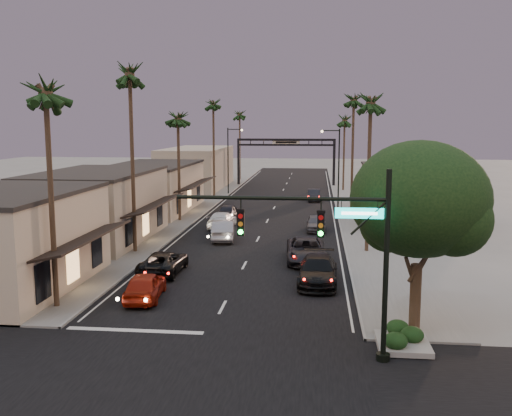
% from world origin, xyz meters
% --- Properties ---
extents(ground, '(200.00, 200.00, 0.00)m').
position_xyz_m(ground, '(0.00, 40.00, 0.00)').
color(ground, slate).
rests_on(ground, ground).
extents(road, '(14.00, 120.00, 0.02)m').
position_xyz_m(road, '(0.00, 45.00, 0.00)').
color(road, black).
rests_on(road, ground).
extents(cross_street, '(80.00, 12.00, 0.02)m').
position_xyz_m(cross_street, '(0.00, 0.00, 0.00)').
color(cross_street, black).
rests_on(cross_street, ground).
extents(sidewalk_left, '(5.00, 92.00, 0.12)m').
position_xyz_m(sidewalk_left, '(-9.50, 52.00, 0.06)').
color(sidewalk_left, slate).
rests_on(sidewalk_left, ground).
extents(sidewalk_right, '(5.00, 92.00, 0.12)m').
position_xyz_m(sidewalk_right, '(9.50, 52.00, 0.06)').
color(sidewalk_right, slate).
rests_on(sidewalk_right, ground).
extents(storefront_near, '(8.00, 12.00, 5.50)m').
position_xyz_m(storefront_near, '(-13.00, 12.00, 2.75)').
color(storefront_near, '#C1AC93').
rests_on(storefront_near, ground).
extents(storefront_mid, '(8.00, 14.00, 5.50)m').
position_xyz_m(storefront_mid, '(-13.00, 26.00, 2.75)').
color(storefront_mid, gray).
rests_on(storefront_mid, ground).
extents(storefront_far, '(8.00, 16.00, 5.00)m').
position_xyz_m(storefront_far, '(-13.00, 42.00, 2.50)').
color(storefront_far, '#C1AC93').
rests_on(storefront_far, ground).
extents(storefront_dist, '(8.00, 20.00, 6.00)m').
position_xyz_m(storefront_dist, '(-13.00, 65.00, 3.00)').
color(storefront_dist, gray).
rests_on(storefront_dist, ground).
extents(building_right, '(8.00, 18.00, 5.00)m').
position_xyz_m(building_right, '(14.00, 40.00, 2.50)').
color(building_right, gray).
rests_on(building_right, ground).
extents(traffic_signal, '(8.51, 0.22, 7.80)m').
position_xyz_m(traffic_signal, '(5.69, 4.00, 5.08)').
color(traffic_signal, black).
rests_on(traffic_signal, ground).
extents(corner_tree, '(6.20, 6.20, 8.80)m').
position_xyz_m(corner_tree, '(9.48, 7.45, 5.98)').
color(corner_tree, '#38281C').
rests_on(corner_tree, ground).
extents(planter, '(2.20, 2.60, 0.24)m').
position_xyz_m(planter, '(8.60, 5.50, 0.00)').
color(planter, gray).
rests_on(planter, ground).
extents(arch, '(15.20, 0.40, 7.27)m').
position_xyz_m(arch, '(0.00, 70.00, 5.53)').
color(arch, black).
rests_on(arch, ground).
extents(streetlight_right, '(2.13, 0.30, 9.00)m').
position_xyz_m(streetlight_right, '(6.92, 45.00, 5.33)').
color(streetlight_right, black).
rests_on(streetlight_right, ground).
extents(streetlight_left, '(2.13, 0.30, 9.00)m').
position_xyz_m(streetlight_left, '(-6.92, 58.00, 5.33)').
color(streetlight_left, black).
rests_on(streetlight_left, ground).
extents(palm_la, '(3.20, 3.20, 13.20)m').
position_xyz_m(palm_la, '(-8.60, 9.00, 11.44)').
color(palm_la, '#38281C').
rests_on(palm_la, ground).
extents(palm_lb, '(3.20, 3.20, 15.20)m').
position_xyz_m(palm_lb, '(-8.60, 22.00, 13.39)').
color(palm_lb, '#38281C').
rests_on(palm_lb, ground).
extents(palm_lc, '(3.20, 3.20, 12.20)m').
position_xyz_m(palm_lc, '(-8.60, 36.00, 10.47)').
color(palm_lc, '#38281C').
rests_on(palm_lc, ground).
extents(palm_ld, '(3.20, 3.20, 14.20)m').
position_xyz_m(palm_ld, '(-8.60, 55.00, 12.42)').
color(palm_ld, '#38281C').
rests_on(palm_ld, ground).
extents(palm_ra, '(3.20, 3.20, 13.20)m').
position_xyz_m(palm_ra, '(8.60, 24.00, 11.44)').
color(palm_ra, '#38281C').
rests_on(palm_ra, ground).
extents(palm_rb, '(3.20, 3.20, 14.20)m').
position_xyz_m(palm_rb, '(8.60, 44.00, 12.42)').
color(palm_rb, '#38281C').
rests_on(palm_rb, ground).
extents(palm_rc, '(3.20, 3.20, 12.20)m').
position_xyz_m(palm_rc, '(8.60, 64.00, 10.47)').
color(palm_rc, '#38281C').
rests_on(palm_rc, ground).
extents(palm_far, '(3.20, 3.20, 13.20)m').
position_xyz_m(palm_far, '(-8.30, 78.00, 11.44)').
color(palm_far, '#38281C').
rests_on(palm_far, ground).
extents(oncoming_red, '(2.24, 4.64, 1.53)m').
position_xyz_m(oncoming_red, '(-4.44, 10.95, 0.76)').
color(oncoming_red, maroon).
rests_on(oncoming_red, ground).
extents(oncoming_pickup, '(2.43, 5.18, 1.43)m').
position_xyz_m(oncoming_pickup, '(-4.90, 16.45, 0.72)').
color(oncoming_pickup, black).
rests_on(oncoming_pickup, ground).
extents(oncoming_silver, '(2.36, 5.16, 1.64)m').
position_xyz_m(oncoming_silver, '(-2.82, 27.32, 0.82)').
color(oncoming_silver, gray).
rests_on(oncoming_silver, ground).
extents(oncoming_white, '(2.27, 5.18, 1.48)m').
position_xyz_m(oncoming_white, '(-3.85, 32.82, 0.74)').
color(oncoming_white, silver).
rests_on(oncoming_white, ground).
extents(oncoming_dgrey, '(1.78, 4.34, 1.47)m').
position_xyz_m(oncoming_dgrey, '(-4.12, 38.32, 0.74)').
color(oncoming_dgrey, black).
rests_on(oncoming_dgrey, ground).
extents(curbside_near, '(3.02, 5.97, 1.62)m').
position_xyz_m(curbside_near, '(4.15, 20.51, 0.81)').
color(curbside_near, black).
rests_on(curbside_near, ground).
extents(curbside_black, '(2.44, 5.71, 1.64)m').
position_xyz_m(curbside_black, '(4.96, 15.01, 0.82)').
color(curbside_black, black).
rests_on(curbside_black, ground).
extents(curbside_grey, '(1.78, 4.17, 1.41)m').
position_xyz_m(curbside_grey, '(4.77, 32.18, 0.70)').
color(curbside_grey, '#515156').
rests_on(curbside_grey, ground).
extents(curbside_far, '(1.68, 4.39, 1.43)m').
position_xyz_m(curbside_far, '(4.48, 52.46, 0.71)').
color(curbside_far, black).
rests_on(curbside_far, ground).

